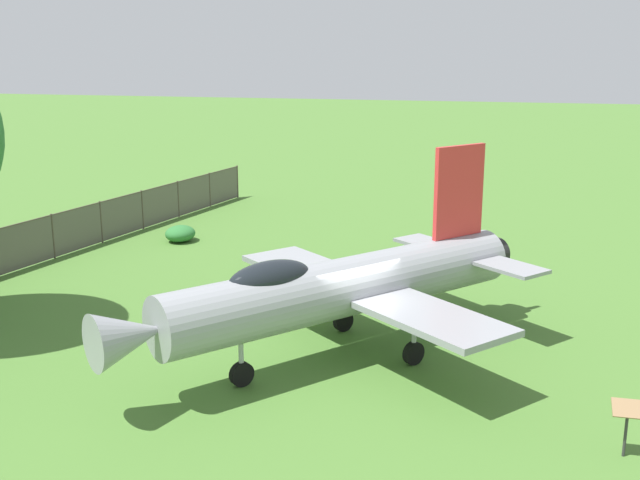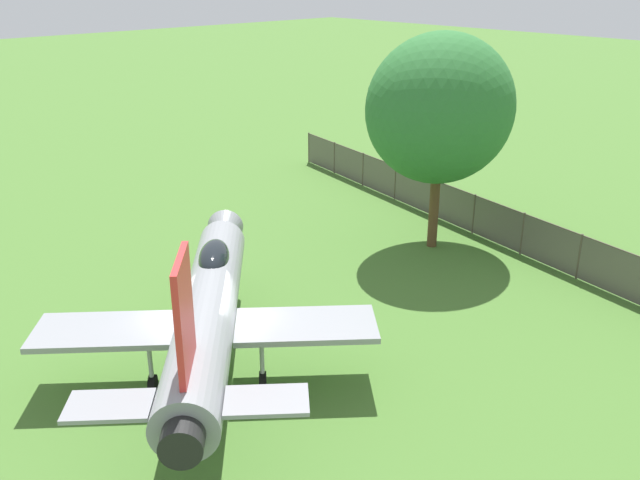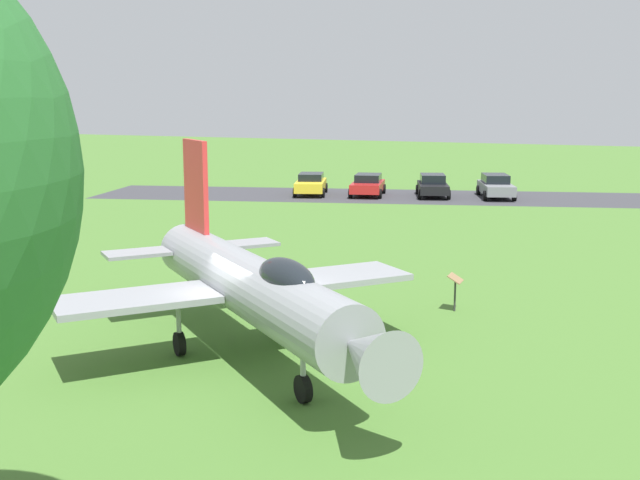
# 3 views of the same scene
# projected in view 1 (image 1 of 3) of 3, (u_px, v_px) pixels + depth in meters

# --- Properties ---
(ground_plane) EXTENTS (200.00, 200.00, 0.00)m
(ground_plane) POSITION_uv_depth(u_px,v_px,m) (346.00, 356.00, 19.81)
(ground_plane) COLOR #47722D
(display_jet) EXTENTS (9.79, 10.92, 5.20)m
(display_jet) POSITION_uv_depth(u_px,v_px,m) (336.00, 287.00, 19.14)
(display_jet) COLOR gray
(display_jet) RESTS_ON ground_plane
(shrub_near_fence) EXTENTS (1.22, 1.35, 0.67)m
(shrub_near_fence) POSITION_uv_depth(u_px,v_px,m) (180.00, 234.00, 31.44)
(shrub_near_fence) COLOR #2D7033
(shrub_near_fence) RESTS_ON ground_plane
(info_plaque) EXTENTS (0.61, 0.41, 1.14)m
(info_plaque) POSITION_uv_depth(u_px,v_px,m) (627.00, 416.00, 14.73)
(info_plaque) COLOR #333333
(info_plaque) RESTS_ON ground_plane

